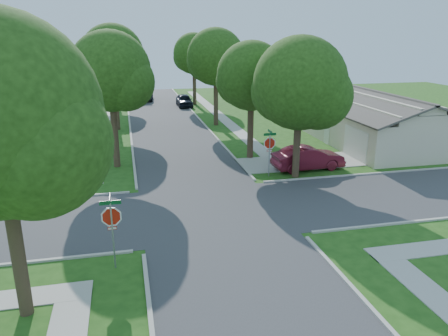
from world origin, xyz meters
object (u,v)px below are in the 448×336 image
stop_sign_sw (112,220)px  car_driveway (308,158)px  tree_e_near (252,79)px  tree_w_far (115,61)px  tree_ne_corner (301,88)px  house_ne_near (377,125)px  car_curb_west (145,95)px  tree_e_far (194,55)px  tree_w_near (111,75)px  house_nw_far (13,100)px  house_ne_far (294,95)px  car_curb_east (184,100)px  tree_w_mid (113,58)px  tree_sw_corner (0,125)px  tree_e_mid (216,60)px  stop_sign_ne (270,145)px

stop_sign_sw → car_driveway: bearing=39.5°
tree_e_near → tree_w_far: (-9.40, 25.00, -0.14)m
tree_ne_corner → house_ne_near: bearing=35.2°
car_curb_west → tree_e_near: bearing=106.3°
tree_e_far → tree_w_near: tree_w_near is taller
tree_ne_corner → stop_sign_sw: bearing=-141.2°
tree_e_near → house_nw_far: bearing=132.1°
house_ne_far → car_curb_east: 13.35m
tree_ne_corner → house_ne_far: size_ratio=0.64×
tree_w_near → house_ne_far: (20.64, 19.99, -4.60)m
tree_w_far → car_curb_east: tree_w_far is taller
tree_w_mid → tree_ne_corner: (11.00, -16.80, -0.90)m
tree_sw_corner → house_ne_near: (23.43, 17.99, -4.75)m
tree_e_near → car_driveway: (2.94, -3.51, -4.86)m
tree_ne_corner → tree_w_far: bearing=110.3°
house_ne_far → tree_ne_corner: bearing=-111.2°
tree_e_far → tree_sw_corner: (-12.19, -41.00, 0.28)m
tree_w_near → car_curb_east: tree_w_near is taller
tree_e_near → house_ne_near: tree_e_near is taller
tree_e_near → house_ne_far: 23.30m
tree_e_mid → car_driveway: tree_e_mid is taller
tree_ne_corner → tree_e_far: bearing=93.1°
house_ne_far → tree_sw_corner: bearing=-123.1°
stop_sign_ne → house_ne_near: bearing=29.1°
stop_sign_sw → tree_w_far: size_ratio=0.37×
tree_w_far → car_driveway: 31.42m
stop_sign_ne → house_ne_near: house_ne_near is taller
tree_w_mid → car_driveway: size_ratio=2.01×
tree_w_far → car_curb_west: tree_w_far is taller
stop_sign_sw → tree_e_far: tree_e_far is taller
tree_sw_corner → tree_ne_corner: tree_sw_corner is taller
tree_sw_corner → tree_ne_corner: (13.80, 11.20, -0.67)m
house_ne_near → car_curb_west: bearing=121.8°
house_ne_far → car_curb_east: size_ratio=3.12×
stop_sign_sw → tree_sw_corner: tree_sw_corner is taller
tree_w_near → car_curb_east: size_ratio=2.06×
tree_e_far → car_curb_east: size_ratio=2.00×
house_ne_far → house_nw_far: 32.12m
stop_sign_sw → car_curb_west: size_ratio=0.60×
car_driveway → car_curb_west: size_ratio=0.96×
tree_w_far → car_driveway: size_ratio=1.69×
house_ne_near → car_curb_east: size_ratio=3.12×
tree_e_near → tree_ne_corner: (1.61, -4.80, -0.05)m
tree_e_far → tree_w_near: bearing=-110.6°
tree_ne_corner → tree_e_near: bearing=108.5°
tree_e_far → stop_sign_sw: bearing=-103.7°
stop_sign_ne → car_driveway: bearing=15.0°
car_driveway → car_curb_east: size_ratio=1.09×
stop_sign_sw → car_curb_east: (7.90, 37.44, -1.29)m
tree_e_near → house_nw_far: tree_e_near is taller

